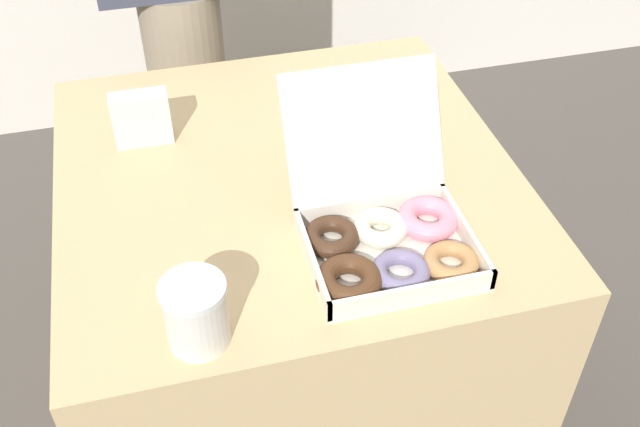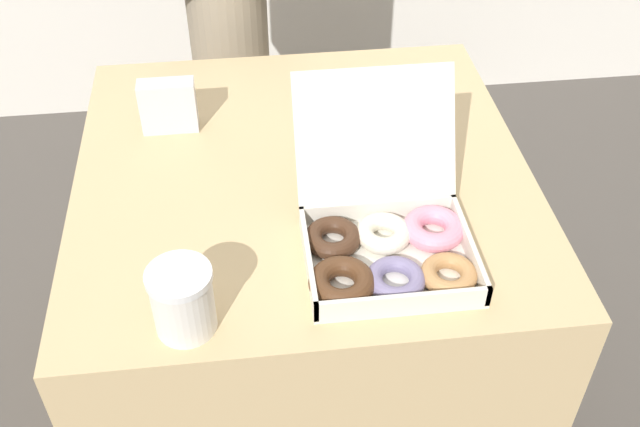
% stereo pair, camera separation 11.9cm
% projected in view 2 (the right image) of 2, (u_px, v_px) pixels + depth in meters
% --- Properties ---
extents(ground_plane, '(14.00, 14.00, 0.00)m').
position_uv_depth(ground_plane, '(307.00, 395.00, 1.90)').
color(ground_plane, '#4C4742').
extents(table, '(0.86, 0.87, 0.73)m').
position_uv_depth(table, '(305.00, 298.00, 1.66)').
color(table, tan).
rests_on(table, ground_plane).
extents(donut_box, '(0.30, 0.34, 0.25)m').
position_uv_depth(donut_box, '(386.00, 239.00, 1.22)').
color(donut_box, silver).
rests_on(donut_box, table).
extents(coffee_cup, '(0.10, 0.10, 0.11)m').
position_uv_depth(coffee_cup, '(183.00, 300.00, 1.09)').
color(coffee_cup, silver).
rests_on(coffee_cup, table).
extents(napkin_holder, '(0.11, 0.04, 0.11)m').
position_uv_depth(napkin_holder, '(168.00, 106.00, 1.48)').
color(napkin_holder, silver).
rests_on(napkin_holder, table).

